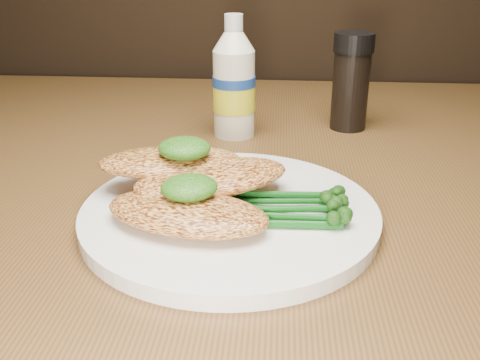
{
  "coord_description": "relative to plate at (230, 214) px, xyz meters",
  "views": [
    {
      "loc": [
        0.08,
        0.45,
        0.99
      ],
      "look_at": [
        0.04,
        0.91,
        0.79
      ],
      "focal_mm": 40.86,
      "sensor_mm": 36.0,
      "label": 1
    }
  ],
  "objects": [
    {
      "name": "chicken_mid",
      "position": [
        -0.02,
        0.02,
        0.03
      ],
      "size": [
        0.17,
        0.14,
        0.02
      ],
      "primitive_type": "ellipsoid",
      "rotation": [
        0.0,
        0.0,
        0.47
      ],
      "color": "#F6A24E",
      "rests_on": "plate"
    },
    {
      "name": "plate",
      "position": [
        0.0,
        0.0,
        0.0
      ],
      "size": [
        0.28,
        0.28,
        0.01
      ],
      "primitive_type": "cylinder",
      "color": "white",
      "rests_on": "dining_table"
    },
    {
      "name": "mayo_bottle",
      "position": [
        -0.02,
        0.24,
        0.07
      ],
      "size": [
        0.07,
        0.07,
        0.16
      ],
      "primitive_type": null,
      "rotation": [
        0.0,
        0.0,
        -0.32
      ],
      "color": "white",
      "rests_on": "dining_table"
    },
    {
      "name": "pepper_grinder",
      "position": [
        0.14,
        0.28,
        0.06
      ],
      "size": [
        0.06,
        0.06,
        0.13
      ],
      "primitive_type": null,
      "rotation": [
        0.0,
        0.0,
        -0.19
      ],
      "color": "black",
      "rests_on": "dining_table"
    },
    {
      "name": "pesto_front",
      "position": [
        -0.03,
        -0.02,
        0.04
      ],
      "size": [
        0.06,
        0.06,
        0.02
      ],
      "primitive_type": "ellipsoid",
      "rotation": [
        0.0,
        0.0,
        0.36
      ],
      "color": "black",
      "rests_on": "chicken_front"
    },
    {
      "name": "pesto_back",
      "position": [
        -0.05,
        0.03,
        0.05
      ],
      "size": [
        0.05,
        0.05,
        0.02
      ],
      "primitive_type": "ellipsoid",
      "rotation": [
        0.0,
        0.0,
        -0.07
      ],
      "color": "black",
      "rests_on": "chicken_back"
    },
    {
      "name": "chicken_back",
      "position": [
        -0.06,
        0.04,
        0.03
      ],
      "size": [
        0.15,
        0.09,
        0.02
      ],
      "primitive_type": "ellipsoid",
      "rotation": [
        0.0,
        0.0,
        0.17
      ],
      "color": "#F6A24E",
      "rests_on": "plate"
    },
    {
      "name": "chicken_front",
      "position": [
        -0.03,
        -0.04,
        0.02
      ],
      "size": [
        0.16,
        0.11,
        0.02
      ],
      "primitive_type": "ellipsoid",
      "rotation": [
        0.0,
        0.0,
        -0.23
      ],
      "color": "#F6A24E",
      "rests_on": "plate"
    },
    {
      "name": "broccolini_bundle",
      "position": [
        0.05,
        -0.01,
        0.02
      ],
      "size": [
        0.17,
        0.15,
        0.02
      ],
      "primitive_type": null,
      "rotation": [
        0.0,
        0.0,
        0.38
      ],
      "color": "#115015",
      "rests_on": "plate"
    }
  ]
}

